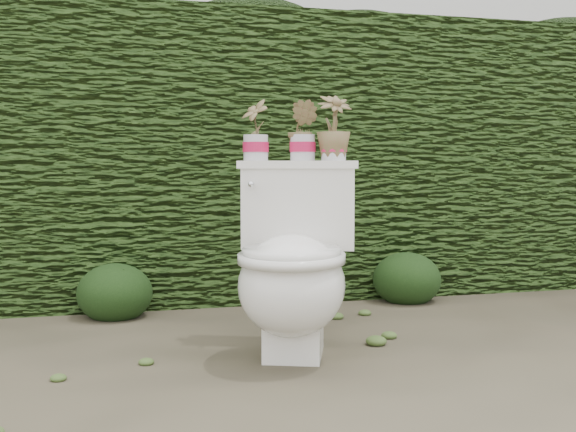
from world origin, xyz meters
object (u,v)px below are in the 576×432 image
object	(u,v)px
potted_plant_center	(303,133)
potted_plant_right	(334,129)
toilet	(294,268)
potted_plant_left	(256,132)

from	to	relation	value
potted_plant_center	potted_plant_right	world-z (taller)	potted_plant_right
toilet	potted_plant_right	distance (m)	0.62
toilet	potted_plant_left	xyz separation A→B (m)	(-0.09, 0.29, 0.54)
potted_plant_left	potted_plant_center	distance (m)	0.20
potted_plant_left	potted_plant_right	size ratio (longest dim) A/B	0.94
potted_plant_center	potted_plant_right	bearing A→B (deg)	25.97
potted_plant_center	potted_plant_right	xyz separation A→B (m)	(0.12, -0.05, 0.01)
potted_plant_left	potted_plant_right	distance (m)	0.33
toilet	potted_plant_left	size ratio (longest dim) A/B	3.21
toilet	potted_plant_right	bearing A→B (deg)	58.64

